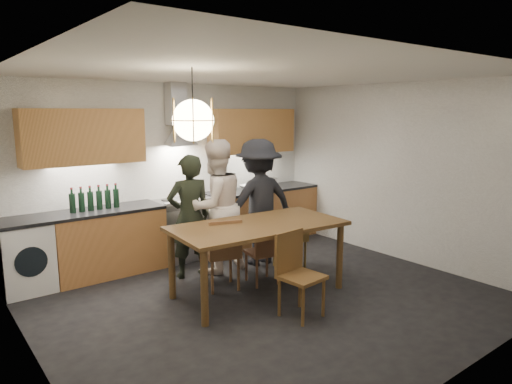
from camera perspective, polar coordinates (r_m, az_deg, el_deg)
ground at (r=5.59m, az=1.29°, el=-12.97°), size 5.00×5.00×0.00m
room_shell at (r=5.16m, az=1.36°, el=4.74°), size 5.02×4.52×2.61m
counter_run at (r=7.00m, az=-8.69°, el=-4.40°), size 5.00×0.62×0.90m
range_stove at (r=6.98m, az=-8.84°, el=-4.50°), size 0.90×0.60×0.92m
wall_fixtures at (r=6.87m, az=-9.65°, el=7.33°), size 4.30×0.54×1.10m
pendant_lamp at (r=4.49m, az=-7.86°, el=8.87°), size 0.43×0.43×0.70m
dining_table at (r=5.45m, az=0.27°, el=-5.02°), size 2.13×1.19×0.87m
chair_back_left at (r=5.62m, az=-4.10°, el=-7.21°), size 0.51×0.51×0.90m
chair_back_mid at (r=5.80m, az=1.13°, el=-7.06°), size 0.44×0.44×0.83m
chair_back_right at (r=6.38m, az=4.67°, el=-5.38°), size 0.42×0.42×0.85m
chair_front at (r=4.99m, az=5.00°, el=-9.42°), size 0.45×0.45×0.92m
person_left at (r=6.07m, az=-8.32°, el=-3.05°), size 0.66×0.49×1.64m
person_mid at (r=6.22m, az=-5.10°, el=-1.81°), size 0.91×0.72×1.82m
person_right at (r=6.52m, az=0.31°, el=-1.28°), size 1.22×0.78×1.80m
mixing_bowl at (r=7.54m, az=-0.76°, el=0.58°), size 0.35×0.35×0.08m
stock_pot at (r=7.83m, az=1.94°, el=1.18°), size 0.25×0.25×0.15m
wine_bottles at (r=6.36m, az=-19.51°, el=-0.69°), size 0.65×0.08×0.32m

